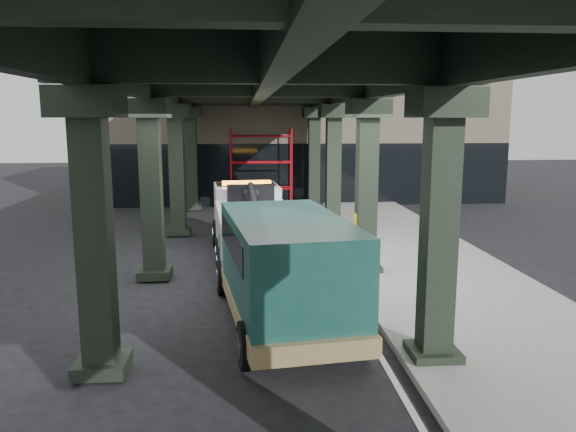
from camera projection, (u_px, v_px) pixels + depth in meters
name	position (u px, v px, depth m)	size (l,w,h in m)	color
ground	(280.00, 298.00, 14.16)	(90.00, 90.00, 0.00)	black
sidewalk	(428.00, 271.00, 16.45)	(5.00, 40.00, 0.15)	gray
lane_stripe	(334.00, 275.00, 16.25)	(0.12, 38.00, 0.01)	silver
viaduct	(260.00, 82.00, 15.15)	(7.40, 32.00, 6.40)	black
building	(292.00, 126.00, 33.26)	(22.00, 10.00, 8.00)	#C6B793
scaffolding	(261.00, 166.00, 28.17)	(3.08, 0.88, 4.00)	red
tow_truck	(252.00, 224.00, 17.53)	(2.77, 7.84, 2.52)	black
towed_van	(283.00, 267.00, 12.07)	(3.12, 6.35, 2.48)	#113D36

